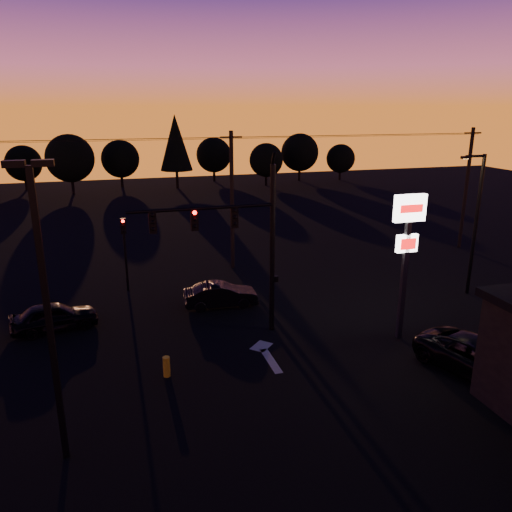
{
  "coord_description": "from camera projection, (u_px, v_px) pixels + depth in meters",
  "views": [
    {
      "loc": [
        -5.49,
        -17.22,
        10.48
      ],
      "look_at": [
        1.0,
        5.0,
        3.5
      ],
      "focal_mm": 35.0,
      "sensor_mm": 36.0,
      "label": 1
    }
  ],
  "objects": [
    {
      "name": "utility_pole_2",
      "position": [
        466.0,
        188.0,
        37.23
      ],
      "size": [
        1.4,
        0.26,
        9.0
      ],
      "color": "black",
      "rests_on": "ground"
    },
    {
      "name": "tree_6",
      "position": [
        266.0,
        160.0,
        67.47
      ],
      "size": [
        4.54,
        4.54,
        5.71
      ],
      "color": "black",
      "rests_on": "ground"
    },
    {
      "name": "tree_3",
      "position": [
        120.0,
        159.0,
        65.95
      ],
      "size": [
        4.95,
        4.95,
        6.22
      ],
      "color": "black",
      "rests_on": "ground"
    },
    {
      "name": "car_left",
      "position": [
        54.0,
        316.0,
        24.19
      ],
      "size": [
        4.28,
        2.37,
        1.38
      ],
      "primitive_type": "imported",
      "rotation": [
        0.0,
        0.0,
        1.76
      ],
      "color": "black",
      "rests_on": "ground"
    },
    {
      "name": "power_wires",
      "position": [
        231.0,
        138.0,
        31.25
      ],
      "size": [
        36.0,
        1.22,
        0.07
      ],
      "color": "black",
      "rests_on": "ground"
    },
    {
      "name": "tree_2",
      "position": [
        70.0,
        158.0,
        60.49
      ],
      "size": [
        5.77,
        5.78,
        7.26
      ],
      "color": "black",
      "rests_on": "ground"
    },
    {
      "name": "pylon_sign",
      "position": [
        407.0,
        236.0,
        22.16
      ],
      "size": [
        1.5,
        0.28,
        6.8
      ],
      "color": "black",
      "rests_on": "ground"
    },
    {
      "name": "lane_arrow",
      "position": [
        266.0,
        354.0,
        21.99
      ],
      "size": [
        1.2,
        3.1,
        0.01
      ],
      "color": "beige",
      "rests_on": "ground"
    },
    {
      "name": "tree_7",
      "position": [
        300.0,
        152.0,
        71.65
      ],
      "size": [
        5.36,
        5.36,
        6.74
      ],
      "color": "black",
      "rests_on": "ground"
    },
    {
      "name": "bollard",
      "position": [
        167.0,
        367.0,
        20.04
      ],
      "size": [
        0.29,
        0.29,
        0.86
      ],
      "primitive_type": "cylinder",
      "color": "gold",
      "rests_on": "ground"
    },
    {
      "name": "car_mid",
      "position": [
        221.0,
        295.0,
        27.04
      ],
      "size": [
        4.05,
        1.64,
        1.31
      ],
      "primitive_type": "imported",
      "rotation": [
        0.0,
        0.0,
        1.51
      ],
      "color": "black",
      "rests_on": "ground"
    },
    {
      "name": "ground",
      "position": [
        267.0,
        374.0,
        20.32
      ],
      "size": [
        120.0,
        120.0,
        0.0
      ],
      "primitive_type": "plane",
      "color": "black",
      "rests_on": "ground"
    },
    {
      "name": "tree_8",
      "position": [
        341.0,
        159.0,
        72.62
      ],
      "size": [
        4.12,
        4.12,
        5.19
      ],
      "color": "black",
      "rests_on": "ground"
    },
    {
      "name": "parking_lot_light",
      "position": [
        46.0,
        299.0,
        14.03
      ],
      "size": [
        1.25,
        0.3,
        9.14
      ],
      "color": "black",
      "rests_on": "ground"
    },
    {
      "name": "secondary_signal",
      "position": [
        125.0,
        244.0,
        28.71
      ],
      "size": [
        0.3,
        0.31,
        4.35
      ],
      "color": "black",
      "rests_on": "ground"
    },
    {
      "name": "tree_5",
      "position": [
        214.0,
        155.0,
        71.28
      ],
      "size": [
        4.95,
        4.95,
        6.22
      ],
      "color": "black",
      "rests_on": "ground"
    },
    {
      "name": "streetlight",
      "position": [
        475.0,
        219.0,
        27.83
      ],
      "size": [
        1.55,
        0.35,
        8.0
      ],
      "color": "black",
      "rests_on": "ground"
    },
    {
      "name": "utility_pole_1",
      "position": [
        232.0,
        200.0,
        32.4
      ],
      "size": [
        1.4,
        0.26,
        9.0
      ],
      "color": "black",
      "rests_on": "ground"
    },
    {
      "name": "tree_1",
      "position": [
        23.0,
        163.0,
        63.74
      ],
      "size": [
        4.54,
        4.54,
        5.71
      ],
      "color": "black",
      "rests_on": "ground"
    },
    {
      "name": "suv_parked",
      "position": [
        479.0,
        358.0,
        20.12
      ],
      "size": [
        3.86,
        5.7,
        1.45
      ],
      "primitive_type": "imported",
      "rotation": [
        0.0,
        0.0,
        0.31
      ],
      "color": "black",
      "rests_on": "ground"
    },
    {
      "name": "tree_4",
      "position": [
        176.0,
        143.0,
        64.45
      ],
      "size": [
        4.18,
        4.18,
        9.5
      ],
      "color": "black",
      "rests_on": "ground"
    },
    {
      "name": "traffic_signal_mast",
      "position": [
        239.0,
        234.0,
        22.54
      ],
      "size": [
        6.79,
        0.52,
        8.58
      ],
      "color": "black",
      "rests_on": "ground"
    }
  ]
}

